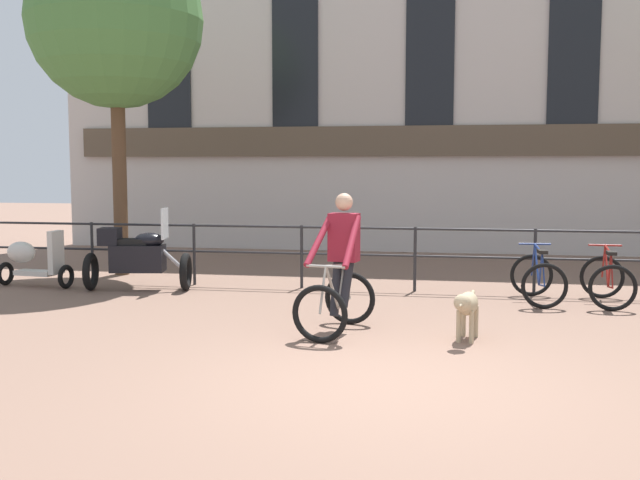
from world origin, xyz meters
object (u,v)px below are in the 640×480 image
(dog, at_px, (467,305))
(parked_bicycle_mid_left, at_px, (607,280))
(parked_bicycle_near_lamp, at_px, (538,279))
(cyclist_with_bike, at_px, (339,270))
(parked_scooter, at_px, (33,260))
(parked_motorcycle, at_px, (137,256))

(dog, relative_size, parked_bicycle_mid_left, 0.80)
(dog, height_order, parked_bicycle_near_lamp, parked_bicycle_near_lamp)
(cyclist_with_bike, relative_size, parked_bicycle_mid_left, 1.49)
(parked_scooter, bearing_deg, parked_motorcycle, -84.62)
(cyclist_with_bike, height_order, parked_scooter, cyclist_with_bike)
(dog, bearing_deg, parked_bicycle_near_lamp, 78.55)
(cyclist_with_bike, bearing_deg, dog, 0.01)
(cyclist_with_bike, height_order, parked_bicycle_near_lamp, cyclist_with_bike)
(parked_motorcycle, bearing_deg, parked_bicycle_mid_left, -99.63)
(parked_bicycle_mid_left, distance_m, parked_scooter, 9.20)
(dog, xyz_separation_m, parked_motorcycle, (-5.25, 2.65, 0.14))
(dog, bearing_deg, parked_bicycle_mid_left, 63.00)
(cyclist_with_bike, relative_size, dog, 1.87)
(dog, height_order, parked_motorcycle, parked_motorcycle)
(parked_bicycle_near_lamp, height_order, parked_scooter, parked_scooter)
(parked_motorcycle, distance_m, parked_scooter, 1.89)
(parked_bicycle_near_lamp, relative_size, parked_bicycle_mid_left, 1.01)
(cyclist_with_bike, distance_m, parked_bicycle_mid_left, 4.37)
(cyclist_with_bike, xyz_separation_m, parked_bicycle_near_lamp, (2.62, 2.43, -0.41))
(parked_bicycle_mid_left, bearing_deg, dog, 55.45)
(parked_motorcycle, distance_m, parked_bicycle_near_lamp, 6.33)
(dog, bearing_deg, cyclist_with_bike, 179.95)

